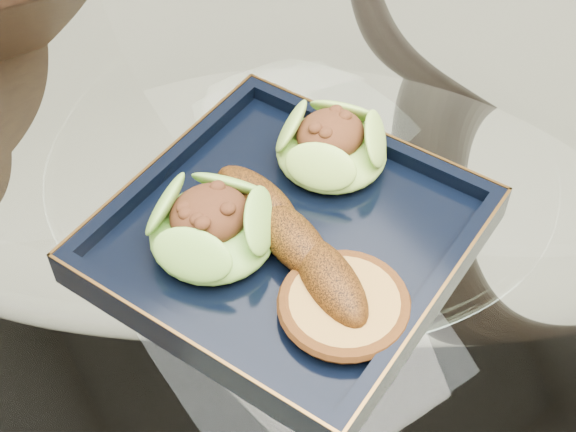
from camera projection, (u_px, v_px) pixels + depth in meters
dining_table at (299, 301)px, 0.83m from camera, size 1.13×1.13×0.77m
navy_plate at (288, 240)px, 0.66m from camera, size 0.35×0.35×0.02m
lettuce_wrap_left at (212, 229)px, 0.63m from camera, size 0.13×0.13×0.04m
lettuce_wrap_right at (332, 148)px, 0.70m from camera, size 0.12×0.12×0.03m
roasted_plantain at (292, 239)px, 0.63m from camera, size 0.04×0.18×0.03m
crumb_patty at (344, 306)px, 0.60m from camera, size 0.12×0.12×0.02m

